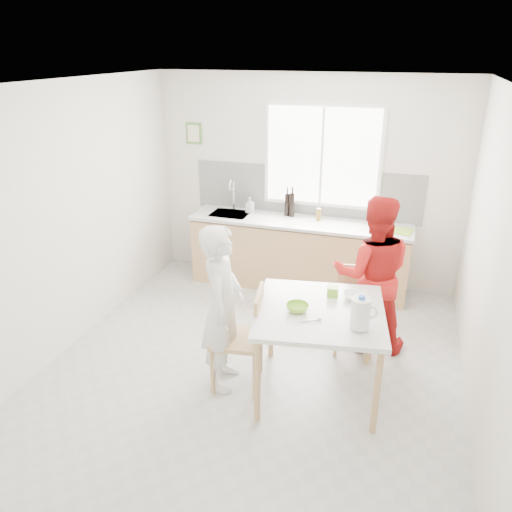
{
  "coord_description": "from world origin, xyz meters",
  "views": [
    {
      "loc": [
        1.29,
        -3.99,
        2.98
      ],
      "look_at": [
        -0.03,
        0.2,
        1.13
      ],
      "focal_mm": 35.0,
      "sensor_mm": 36.0,
      "label": 1
    }
  ],
  "objects": [
    {
      "name": "ground",
      "position": [
        0.0,
        0.0,
        0.0
      ],
      "size": [
        4.5,
        4.5,
        0.0
      ],
      "primitive_type": "plane",
      "color": "#B7B7B2",
      "rests_on": "ground"
    },
    {
      "name": "room_shell",
      "position": [
        0.0,
        0.0,
        1.64
      ],
      "size": [
        4.5,
        4.5,
        4.5
      ],
      "color": "silver",
      "rests_on": "ground"
    },
    {
      "name": "window",
      "position": [
        0.2,
        2.23,
        1.7
      ],
      "size": [
        1.5,
        0.06,
        1.3
      ],
      "color": "white",
      "rests_on": "room_shell"
    },
    {
      "name": "backsplash",
      "position": [
        0.0,
        2.24,
        1.23
      ],
      "size": [
        3.0,
        0.02,
        0.65
      ],
      "primitive_type": "cube",
      "color": "white",
      "rests_on": "room_shell"
    },
    {
      "name": "picture_frame",
      "position": [
        -1.55,
        2.23,
        1.9
      ],
      "size": [
        0.22,
        0.03,
        0.28
      ],
      "color": "#55843C",
      "rests_on": "room_shell"
    },
    {
      "name": "kitchen_counter",
      "position": [
        -0.0,
        1.95,
        0.42
      ],
      "size": [
        2.84,
        0.64,
        1.37
      ],
      "color": "tan",
      "rests_on": "ground"
    },
    {
      "name": "dining_table",
      "position": [
        0.67,
        -0.17,
        0.77
      ],
      "size": [
        1.27,
        1.27,
        0.85
      ],
      "rotation": [
        0.0,
        0.0,
        0.16
      ],
      "color": "white",
      "rests_on": "ground"
    },
    {
      "name": "chair_left",
      "position": [
        0.01,
        -0.27,
        0.54
      ],
      "size": [
        0.52,
        0.52,
        0.99
      ],
      "rotation": [
        0.0,
        0.0,
        -1.41
      ],
      "color": "tan",
      "rests_on": "ground"
    },
    {
      "name": "chair_far",
      "position": [
        0.89,
        0.7,
        0.49
      ],
      "size": [
        0.47,
        0.47,
        0.89
      ],
      "rotation": [
        0.0,
        0.0,
        0.16
      ],
      "color": "tan",
      "rests_on": "ground"
    },
    {
      "name": "person_white",
      "position": [
        -0.19,
        -0.3,
        0.8
      ],
      "size": [
        0.47,
        0.63,
        1.59
      ],
      "primitive_type": "imported",
      "rotation": [
        0.0,
        0.0,
        1.73
      ],
      "color": "white",
      "rests_on": "ground"
    },
    {
      "name": "person_red",
      "position": [
        1.03,
        0.76,
        0.83
      ],
      "size": [
        0.9,
        0.75,
        1.66
      ],
      "primitive_type": "imported",
      "rotation": [
        0.0,
        0.0,
        3.3
      ],
      "color": "red",
      "rests_on": "ground"
    },
    {
      "name": "bowl_green",
      "position": [
        0.48,
        -0.25,
        0.88
      ],
      "size": [
        0.23,
        0.23,
        0.06
      ],
      "primitive_type": "imported",
      "rotation": [
        0.0,
        0.0,
        0.16
      ],
      "color": "#84C82E",
      "rests_on": "dining_table"
    },
    {
      "name": "bowl_white",
      "position": [
        0.93,
        0.13,
        0.88
      ],
      "size": [
        0.24,
        0.24,
        0.05
      ],
      "primitive_type": "imported",
      "rotation": [
        0.0,
        0.0,
        0.16
      ],
      "color": "white",
      "rests_on": "dining_table"
    },
    {
      "name": "milk_jug",
      "position": [
        1.04,
        -0.39,
        1.01
      ],
      "size": [
        0.22,
        0.16,
        0.28
      ],
      "rotation": [
        0.0,
        0.0,
        0.16
      ],
      "color": "white",
      "rests_on": "dining_table"
    },
    {
      "name": "green_box",
      "position": [
        0.73,
        0.13,
        0.9
      ],
      "size": [
        0.11,
        0.11,
        0.09
      ],
      "primitive_type": "cube",
      "rotation": [
        0.0,
        0.0,
        0.16
      ],
      "color": "#7CC32D",
      "rests_on": "dining_table"
    },
    {
      "name": "spoon",
      "position": [
        0.63,
        -0.4,
        0.86
      ],
      "size": [
        0.15,
        0.09,
        0.01
      ],
      "primitive_type": "cylinder",
      "rotation": [
        0.0,
        1.57,
        0.51
      ],
      "color": "#A5A5AA",
      "rests_on": "dining_table"
    },
    {
      "name": "cutting_board",
      "position": [
        1.21,
        1.93,
        0.93
      ],
      "size": [
        0.39,
        0.31,
        0.01
      ],
      "primitive_type": "cube",
      "rotation": [
        0.0,
        0.0,
        -0.2
      ],
      "color": "#84BB2B",
      "rests_on": "kitchen_counter"
    },
    {
      "name": "wine_bottle_a",
      "position": [
        -0.14,
        2.08,
        1.08
      ],
      "size": [
        0.07,
        0.07,
        0.32
      ],
      "primitive_type": "cylinder",
      "color": "black",
      "rests_on": "kitchen_counter"
    },
    {
      "name": "wine_bottle_b",
      "position": [
        -0.21,
        2.11,
        1.07
      ],
      "size": [
        0.07,
        0.07,
        0.3
      ],
      "primitive_type": "cylinder",
      "color": "black",
      "rests_on": "kitchen_counter"
    },
    {
      "name": "jar_amber",
      "position": [
        0.23,
        2.02,
        1.0
      ],
      "size": [
        0.06,
        0.06,
        0.16
      ],
      "primitive_type": "cylinder",
      "color": "olive",
      "rests_on": "kitchen_counter"
    },
    {
      "name": "soap_bottle",
      "position": [
        -0.71,
        2.08,
        1.02
      ],
      "size": [
        0.1,
        0.1,
        0.21
      ],
      "primitive_type": "imported",
      "rotation": [
        0.0,
        0.0,
        -0.09
      ],
      "color": "#999999",
      "rests_on": "kitchen_counter"
    }
  ]
}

